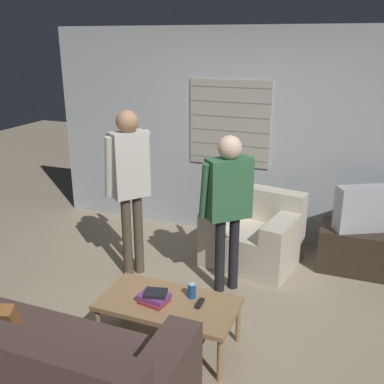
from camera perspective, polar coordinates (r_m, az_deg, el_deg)
ground_plane at (r=4.20m, az=-0.91°, el=-16.00°), size 16.00×16.00×0.00m
wall_back at (r=5.49m, az=7.06°, el=6.98°), size 5.20×0.08×2.55m
couch_blue at (r=3.34m, az=-20.00°, el=-20.98°), size 2.03×0.92×0.89m
armchair_beige at (r=5.11m, az=7.88°, el=-5.39°), size 1.07×0.96×0.79m
coffee_table at (r=3.73m, az=-2.99°, el=-14.22°), size 1.11×0.58×0.41m
tv_stand at (r=5.23m, az=20.85°, el=-6.87°), size 0.91×0.52×0.48m
tv at (r=5.05m, az=21.46°, el=-1.95°), size 0.69×0.50×0.48m
person_left_standing at (r=4.55m, az=-7.96°, el=2.25°), size 0.54×0.74×1.76m
person_right_standing at (r=4.25m, az=4.59°, el=-0.42°), size 0.50×0.78×1.58m
book_stack at (r=3.70m, az=-4.78°, el=-13.15°), size 0.25×0.22×0.09m
soda_can at (r=3.72m, az=-0.01°, el=-12.42°), size 0.07×0.07×0.13m
spare_remote at (r=3.66m, az=1.00°, el=-13.95°), size 0.04×0.13×0.02m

